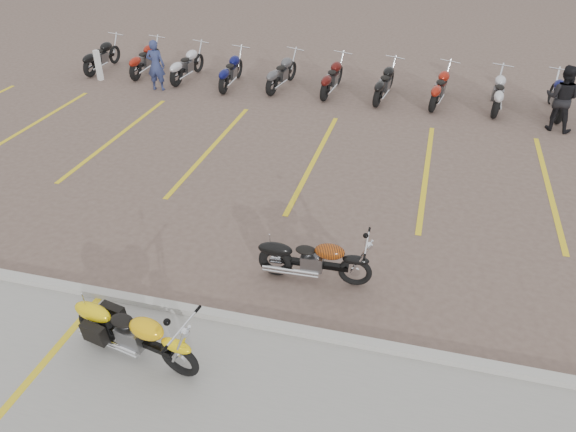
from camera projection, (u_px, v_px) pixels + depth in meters
The scene contains 10 objects.
ground at pixel (267, 250), 10.53m from camera, with size 100.00×100.00×0.00m, color #715A50.
curb at pixel (231, 318), 8.86m from camera, with size 60.00×0.18×0.12m, color #ADAAA3.
parking_stripes at pixel (315, 159), 13.81m from camera, with size 38.00×5.50×0.01m, color yellow, non-canonical shape.
apron_stripe at pixel (0, 415), 7.35m from camera, with size 0.12×5.00×0.00m, color yellow.
yellow_cruiser at pixel (135, 333), 8.04m from camera, with size 2.12×0.57×0.88m.
flame_cruiser at pixel (312, 260), 9.58m from camera, with size 1.98×0.30×0.82m.
person_a at pixel (156, 65), 17.73m from camera, with size 0.58×0.38×1.59m, color navy.
person_b at pixel (562, 98), 14.93m from camera, with size 0.87×0.67×1.78m, color black.
bollard at pixel (98, 65), 18.71m from camera, with size 0.15×0.15×1.00m, color silver.
bg_bike_row at pixel (306, 74), 17.78m from camera, with size 15.63×2.04×1.10m.
Camera 1 is at (2.62, -8.20, 6.12)m, focal length 35.00 mm.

